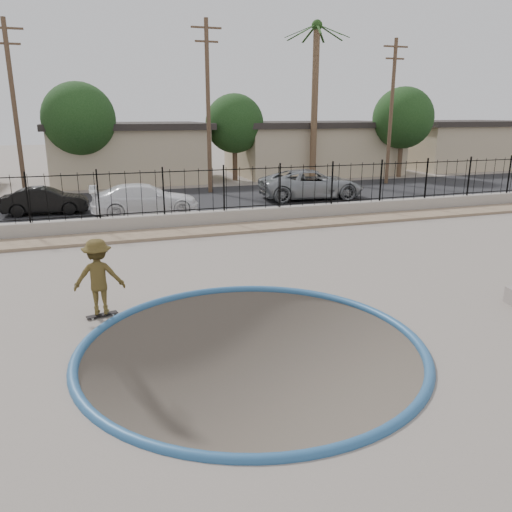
{
  "coord_description": "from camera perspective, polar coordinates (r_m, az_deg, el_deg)",
  "views": [
    {
      "loc": [
        -2.85,
        -9.71,
        4.55
      ],
      "look_at": [
        1.11,
        2.0,
        1.0
      ],
      "focal_mm": 35.0,
      "sensor_mm": 36.0,
      "label": 1
    }
  ],
  "objects": [
    {
      "name": "car_c",
      "position": [
        23.55,
        -12.55,
        6.35
      ],
      "size": [
        4.87,
        2.05,
        1.4
      ],
      "primitive_type": "imported",
      "rotation": [
        0.0,
        0.0,
        1.55
      ],
      "color": "white",
      "rests_on": "street"
    },
    {
      "name": "skateboard",
      "position": [
        12.17,
        -17.18,
        -6.42
      ],
      "size": [
        0.73,
        0.34,
        0.06
      ],
      "rotation": [
        0.0,
        0.0,
        0.24
      ],
      "color": "black",
      "rests_on": "ground"
    },
    {
      "name": "street_tree_left",
      "position": [
        32.71,
        -19.59,
        14.53
      ],
      "size": [
        4.32,
        4.32,
        6.36
      ],
      "color": "#473323",
      "rests_on": "ground"
    },
    {
      "name": "palm_right",
      "position": [
        35.12,
        6.83,
        20.48
      ],
      "size": [
        2.3,
        2.3,
        10.3
      ],
      "color": "brown",
      "rests_on": "ground"
    },
    {
      "name": "bowl_pit",
      "position": [
        10.23,
        -0.5,
        -10.38
      ],
      "size": [
        6.84,
        6.84,
        1.8
      ],
      "primitive_type": null,
      "color": "#443D34",
      "rests_on": "ground"
    },
    {
      "name": "utility_pole_mid",
      "position": [
        29.52,
        -5.49,
        16.76
      ],
      "size": [
        1.7,
        0.24,
        9.5
      ],
      "color": "#473323",
      "rests_on": "ground"
    },
    {
      "name": "skater",
      "position": [
        11.89,
        -17.51,
        -2.72
      ],
      "size": [
        1.21,
        0.8,
        1.76
      ],
      "primitive_type": "imported",
      "rotation": [
        0.0,
        0.0,
        3.01
      ],
      "color": "brown",
      "rests_on": "ground"
    },
    {
      "name": "street_tree_right",
      "position": [
        38.51,
        16.46,
        14.88
      ],
      "size": [
        4.32,
        4.32,
        6.36
      ],
      "color": "#473323",
      "rests_on": "ground"
    },
    {
      "name": "retaining_wall",
      "position": [
        20.65,
        -10.36,
        3.9
      ],
      "size": [
        42.0,
        0.45,
        0.6
      ],
      "primitive_type": "cube",
      "color": "gray",
      "rests_on": "ground"
    },
    {
      "name": "rock_strip",
      "position": [
        19.64,
        -9.84,
        2.57
      ],
      "size": [
        42.0,
        1.6,
        0.11
      ],
      "primitive_type": "cube",
      "color": "#9F8668",
      "rests_on": "ground"
    },
    {
      "name": "ground",
      "position": [
        22.61,
        -10.84,
        1.28
      ],
      "size": [
        120.0,
        120.0,
        2.2
      ],
      "primitive_type": "cube",
      "color": "#6E665B",
      "rests_on": "ground"
    },
    {
      "name": "house_east_far",
      "position": [
        47.64,
        22.21,
        11.8
      ],
      "size": [
        11.6,
        8.6,
        3.9
      ],
      "color": "tan",
      "rests_on": "ground"
    },
    {
      "name": "coping_ring",
      "position": [
        10.23,
        -0.5,
        -10.38
      ],
      "size": [
        7.04,
        7.04,
        0.2
      ],
      "primitive_type": "torus",
      "color": "#285583",
      "rests_on": "ground"
    },
    {
      "name": "street",
      "position": [
        27.24,
        -12.48,
        6.09
      ],
      "size": [
        90.0,
        8.0,
        0.04
      ],
      "primitive_type": "cube",
      "color": "black",
      "rests_on": "ground"
    },
    {
      "name": "house_center",
      "position": [
        36.41,
        -14.44,
        11.5
      ],
      "size": [
        10.6,
        8.6,
        3.9
      ],
      "color": "tan",
      "rests_on": "ground"
    },
    {
      "name": "fence",
      "position": [
        20.44,
        -10.53,
        7.19
      ],
      "size": [
        40.0,
        0.04,
        1.8
      ],
      "color": "black",
      "rests_on": "retaining_wall"
    },
    {
      "name": "car_d",
      "position": [
        27.52,
        6.35,
        8.17
      ],
      "size": [
        5.9,
        3.17,
        1.57
      ],
      "primitive_type": "imported",
      "rotation": [
        0.0,
        0.0,
        1.47
      ],
      "color": "gray",
      "rests_on": "street"
    },
    {
      "name": "utility_pole_right",
      "position": [
        34.34,
        15.2,
        15.77
      ],
      "size": [
        1.7,
        0.24,
        9.0
      ],
      "color": "#473323",
      "rests_on": "ground"
    },
    {
      "name": "utility_pole_left",
      "position": [
        28.88,
        -25.86,
        14.81
      ],
      "size": [
        1.7,
        0.24,
        9.0
      ],
      "color": "#473323",
      "rests_on": "ground"
    },
    {
      "name": "house_east",
      "position": [
        40.02,
        6.41,
        12.26
      ],
      "size": [
        12.6,
        8.6,
        3.9
      ],
      "color": "tan",
      "rests_on": "ground"
    },
    {
      "name": "car_b",
      "position": [
        25.09,
        -22.93,
        5.85
      ],
      "size": [
        3.83,
        1.54,
        1.24
      ],
      "primitive_type": "imported",
      "rotation": [
        0.0,
        0.0,
        1.51
      ],
      "color": "black",
      "rests_on": "street"
    },
    {
      "name": "street_tree_mid",
      "position": [
        35.12,
        -2.47,
        14.87
      ],
      "size": [
        3.96,
        3.96,
        5.83
      ],
      "color": "#473323",
      "rests_on": "ground"
    }
  ]
}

